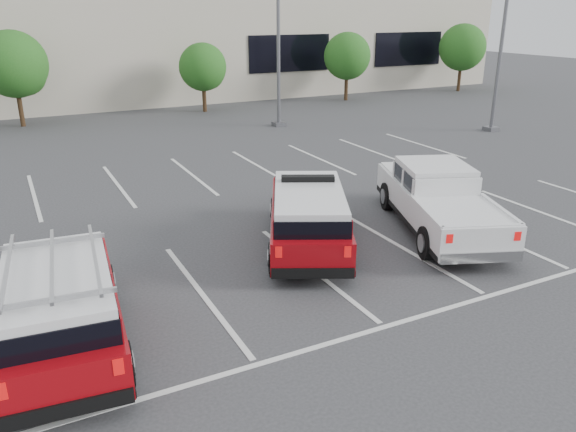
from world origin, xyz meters
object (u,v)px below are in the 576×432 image
convention_building (86,26)px  tree_mid_left (16,67)px  light_pole_mid (278,22)px  fire_chief_suv (308,220)px  tree_right (348,58)px  tree_mid_right (204,69)px  tree_far_right (463,49)px  ladder_suv (61,312)px  light_pole_right (504,22)px  white_pickup (438,205)px

convention_building → tree_mid_left: bearing=-117.4°
tree_mid_left → light_pole_mid: (11.91, -6.05, 2.14)m
tree_mid_left → fire_chief_suv: 21.62m
tree_right → tree_mid_right: bearing=-180.0°
light_pole_mid → tree_far_right: bearing=18.5°
tree_mid_left → fire_chief_suv: tree_mid_left is taller
light_pole_mid → tree_mid_right: bearing=107.5°
ladder_suv → convention_building: bearing=85.6°
tree_right → light_pole_right: size_ratio=0.43×
tree_mid_right → tree_far_right: tree_far_right is taller
convention_building → light_pole_right: 26.99m
fire_chief_suv → white_pickup: bearing=18.0°
convention_building → tree_mid_left: (-5.09, -9.82, -1.68)m
tree_far_right → fire_chief_suv: tree_far_right is taller
convention_building → ladder_suv: bearing=-99.9°
convention_building → light_pole_mid: bearing=-66.7°
tree_mid_left → tree_mid_right: size_ratio=1.21×
tree_mid_right → light_pole_right: light_pole_right is taller
tree_mid_right → white_pickup: size_ratio=0.66×
tree_mid_left → tree_right: tree_mid_left is taller
tree_far_right → light_pole_mid: 19.19m
white_pickup → convention_building: bearing=119.2°
tree_mid_right → light_pole_mid: light_pole_mid is taller
tree_far_right → white_pickup: bearing=-134.2°
ladder_suv → tree_far_right: bearing=42.3°
light_pole_right → ladder_suv: 24.53m
convention_building → light_pole_mid: size_ratio=5.86×
convention_building → white_pickup: (4.16, -31.16, -4.02)m
tree_right → fire_chief_suv: size_ratio=0.83×
convention_building → white_pickup: 31.69m
convention_building → fire_chief_suv: convention_building is taller
convention_building → light_pole_right: (15.82, -21.86, 0.47)m
tree_mid_left → light_pole_right: 24.23m
convention_building → light_pole_mid: 17.27m
tree_mid_left → light_pole_mid: size_ratio=0.47×
light_pole_right → fire_chief_suv: light_pole_right is taller
tree_mid_right → ladder_suv: bearing=-114.9°
tree_mid_right → tree_right: 10.00m
tree_far_right → ladder_suv: bearing=-143.2°
convention_building → tree_right: convention_building is taller
tree_mid_right → light_pole_right: size_ratio=0.39×
tree_mid_left → white_pickup: bearing=-66.6°
convention_building → tree_far_right: 26.83m
light_pole_mid → white_pickup: light_pole_mid is taller
convention_building → tree_mid_right: size_ratio=15.04×
light_pole_right → ladder_suv: light_pole_right is taller
tree_mid_right → tree_far_right: size_ratio=0.82×
tree_far_right → ladder_suv: 38.32m
light_pole_mid → ladder_suv: light_pole_mid is taller
white_pickup → light_pole_right: bearing=60.2°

